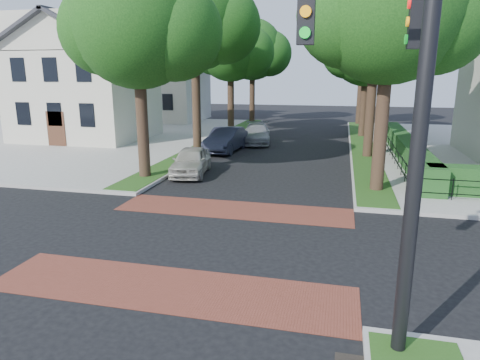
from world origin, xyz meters
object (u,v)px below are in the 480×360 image
object	(u,v)px
traffic_signal	(407,98)
parked_car_front	(191,161)
parked_car_rear	(256,134)
parked_car_middle	(226,140)

from	to	relation	value
traffic_signal	parked_car_front	xyz separation A→B (m)	(-8.49, 12.84, -4.00)
parked_car_front	parked_car_rear	size ratio (longest dim) A/B	0.84
traffic_signal	parked_car_rear	distance (m)	25.05
parked_car_front	parked_car_rear	xyz separation A→B (m)	(1.30, 10.83, 0.01)
parked_car_front	parked_car_middle	size ratio (longest dim) A/B	0.85
parked_car_front	parked_car_middle	world-z (taller)	parked_car_middle
traffic_signal	parked_car_front	distance (m)	15.90
traffic_signal	parked_car_middle	xyz separation A→B (m)	(-8.49, 19.73, -3.90)
traffic_signal	parked_car_rear	xyz separation A→B (m)	(-7.19, 23.67, -3.99)
traffic_signal	parked_car_front	world-z (taller)	traffic_signal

